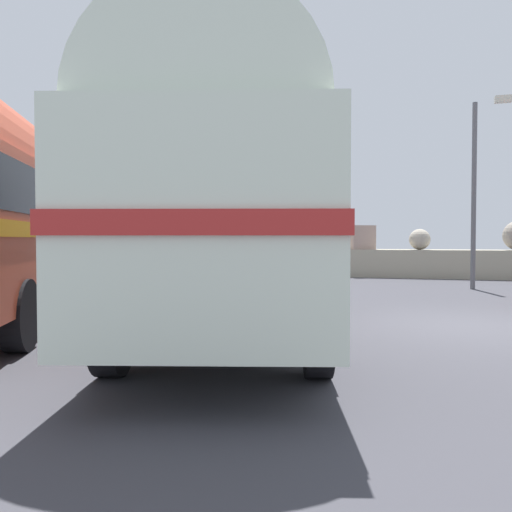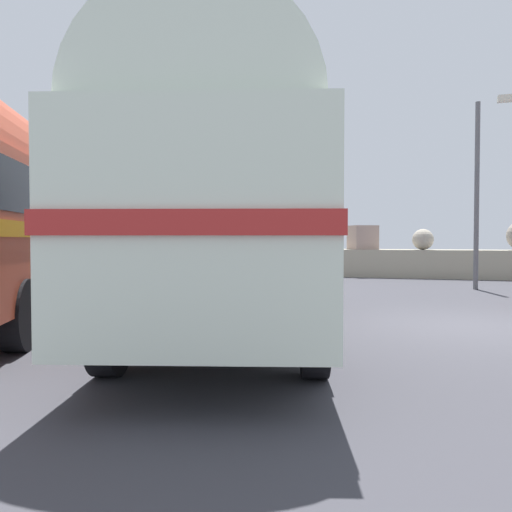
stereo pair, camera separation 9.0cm
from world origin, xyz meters
name	(u,v)px [view 2 (the right image)]	position (x,y,z in m)	size (l,w,h in m)	color
ground	(466,326)	(0.00, 0.00, 0.01)	(32.00, 26.00, 0.02)	#3B3B41
breakwater	(448,260)	(0.43, 11.79, 0.71)	(31.36, 2.55, 2.43)	#9E9783
vintage_coach	(231,204)	(-3.63, -1.78, 2.05)	(4.53, 8.91, 3.70)	black
lamp_post	(481,182)	(1.01, 7.00, 3.16)	(0.96, 0.76, 5.53)	#5B5B60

